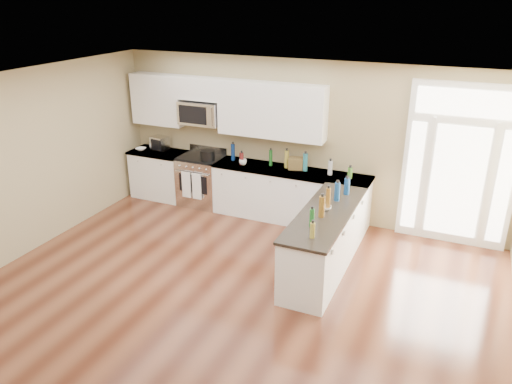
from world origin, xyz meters
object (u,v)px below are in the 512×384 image
stockpot (208,155)px  peninsula_cabinet (324,243)px  kitchen_range (202,180)px  toaster_oven (160,143)px

stockpot → peninsula_cabinet: bearing=-26.8°
kitchen_range → toaster_oven: size_ratio=3.45×
kitchen_range → toaster_oven: toaster_oven is taller
peninsula_cabinet → stockpot: (-2.64, 1.33, 0.62)m
kitchen_range → peninsula_cabinet: bearing=-26.9°
kitchen_range → stockpot: (0.22, -0.12, 0.57)m
toaster_oven → stockpot: bearing=1.0°
peninsula_cabinet → kitchen_range: bearing=153.1°
stockpot → toaster_oven: 1.20m
peninsula_cabinet → stockpot: bearing=153.2°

